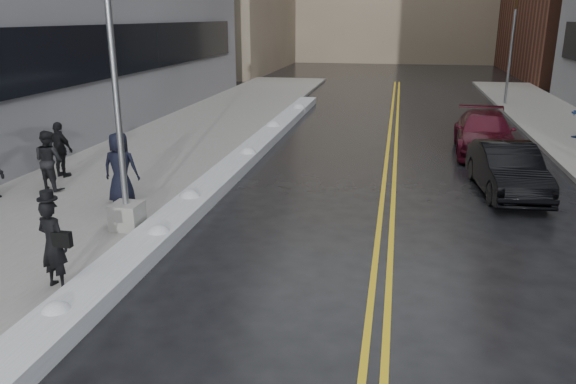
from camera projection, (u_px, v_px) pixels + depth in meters
The scene contains 13 objects.
ground at pixel (244, 286), 10.45m from camera, with size 160.00×160.00×0.00m, color black.
sidewalk_west at pixel (166, 149), 20.84m from camera, with size 5.50×50.00×0.15m, color gray.
lane_line_left at pixel (386, 161), 19.38m from camera, with size 0.12×50.00×0.01m, color gold.
lane_line_right at pixel (395, 162), 19.33m from camera, with size 0.12×50.00×0.01m, color gold.
snow_ridge at pixel (236, 164), 18.34m from camera, with size 0.90×30.00×0.34m, color silver.
lamppost at pixel (119, 126), 12.17m from camera, with size 0.65×0.65×7.62m.
traffic_signal at pixel (512, 43), 30.35m from camera, with size 0.16×0.20×6.00m.
pedestrian_fedora at pixel (53, 244), 9.87m from camera, with size 0.60×0.39×1.64m, color black.
pedestrian_b at pixel (49, 160), 15.51m from camera, with size 0.82×0.64×1.68m, color black.
pedestrian_c at pixel (120, 168), 14.42m from camera, with size 0.91×0.59×1.86m, color black.
pedestrian_d at pixel (60, 150), 16.77m from camera, with size 0.98×0.41×1.67m, color black.
car_black at pixel (507, 169), 15.71m from camera, with size 1.48×4.25×1.40m, color black.
car_maroon at pixel (484, 133), 20.44m from camera, with size 2.03×4.98×1.45m, color #3E0A17.
Camera 1 is at (2.61, -9.11, 4.81)m, focal length 35.00 mm.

